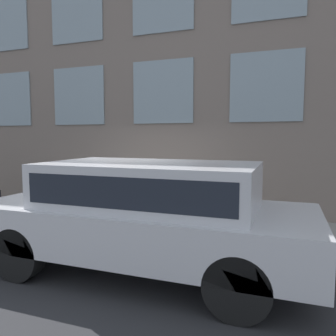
% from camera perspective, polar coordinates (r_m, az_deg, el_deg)
% --- Properties ---
extents(ground_plane, '(80.00, 80.00, 0.00)m').
position_cam_1_polar(ground_plane, '(6.66, -8.54, -12.41)').
color(ground_plane, '#2D2D30').
extents(sidewalk, '(2.43, 60.00, 0.12)m').
position_cam_1_polar(sidewalk, '(7.69, -4.16, -9.45)').
color(sidewalk, gray).
rests_on(sidewalk, ground_plane).
extents(building_facade, '(0.33, 40.00, 8.88)m').
position_cam_1_polar(building_facade, '(9.03, -0.56, 20.87)').
color(building_facade, gray).
rests_on(building_facade, ground_plane).
extents(fire_hydrant, '(0.28, 0.41, 0.71)m').
position_cam_1_polar(fire_hydrant, '(6.69, -2.61, -8.00)').
color(fire_hydrant, '#2D7260').
rests_on(fire_hydrant, sidewalk).
extents(person, '(0.30, 0.20, 1.23)m').
position_cam_1_polar(person, '(6.57, 2.64, -4.86)').
color(person, '#726651').
rests_on(person, sidewalk).
extents(parked_truck_silver_near, '(1.96, 4.95, 1.66)m').
position_cam_1_polar(parked_truck_silver_near, '(4.90, -3.93, -7.11)').
color(parked_truck_silver_near, black).
rests_on(parked_truck_silver_near, ground_plane).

